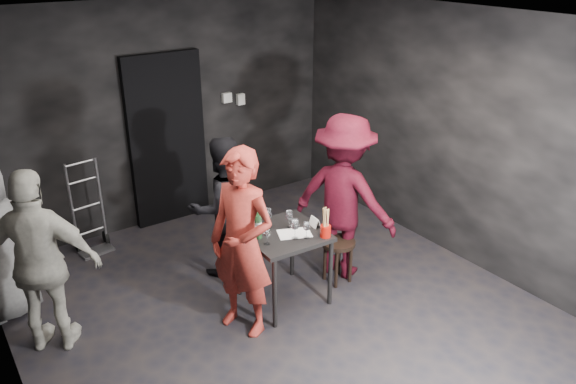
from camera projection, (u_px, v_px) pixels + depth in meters
floor at (280, 311)px, 5.41m from camera, size 4.50×5.00×0.02m
ceiling at (277, 21)px, 4.31m from camera, size 4.50×5.00×0.02m
wall_back at (163, 115)px, 6.74m from camera, size 4.50×0.04×2.70m
wall_front at (540, 333)px, 2.98m from camera, size 4.50×0.04×2.70m
wall_right at (452, 135)px, 6.03m from camera, size 0.04×5.00×2.70m
doorway at (167, 140)px, 6.81m from camera, size 0.95×0.10×2.10m
wallbox_upper at (227, 98)px, 7.10m from camera, size 0.12×0.06×0.12m
wallbox_lower at (241, 99)px, 7.23m from camera, size 0.10×0.06×0.14m
hand_truck at (92, 234)px, 6.41m from camera, size 0.36×0.32×1.08m
tasting_table at (284, 241)px, 5.33m from camera, size 0.72×0.72×0.75m
stool at (338, 249)px, 5.75m from camera, size 0.35×0.35×0.47m
server_red at (242, 230)px, 4.79m from camera, size 0.73×0.86×2.00m
woman_black at (222, 206)px, 5.78m from camera, size 0.77×0.45×1.52m
man_maroon at (345, 185)px, 5.66m from camera, size 1.09×1.44×2.02m
bystander_cream at (40, 254)px, 4.59m from camera, size 1.18×1.01×1.83m
tasting_mat at (294, 233)px, 5.26m from camera, size 0.36×0.31×0.00m
wine_glass_a at (267, 235)px, 5.05m from camera, size 0.07×0.07×0.18m
wine_glass_b at (257, 228)px, 5.14m from camera, size 0.09×0.09×0.21m
wine_glass_c at (268, 217)px, 5.33m from camera, size 0.11×0.11×0.22m
wine_glass_d at (295, 228)px, 5.13m from camera, size 0.08×0.08×0.21m
wine_glass_e at (307, 229)px, 5.15m from camera, size 0.08×0.08×0.18m
wine_glass_f at (289, 219)px, 5.33m from camera, size 0.08×0.08×0.20m
wine_bottle at (257, 225)px, 5.14m from camera, size 0.08×0.08×0.33m
breadstick_cup at (326, 223)px, 5.16m from camera, size 0.10×0.10×0.31m
reserved_card at (314, 222)px, 5.37m from camera, size 0.08×0.13×0.10m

